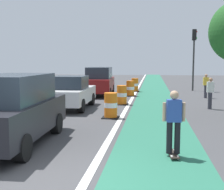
{
  "coord_description": "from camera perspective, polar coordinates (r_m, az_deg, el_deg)",
  "views": [
    {
      "loc": [
        2.2,
        -5.54,
        2.39
      ],
      "look_at": [
        0.63,
        5.85,
        1.1
      ],
      "focal_mm": 46.83,
      "sensor_mm": 36.0,
      "label": 1
    }
  ],
  "objects": [
    {
      "name": "parked_sedan_second",
      "position": [
        15.19,
        -8.06,
        0.46
      ],
      "size": [
        1.96,
        4.12,
        1.7
      ],
      "color": "silver",
      "rests_on": "ground"
    },
    {
      "name": "traffic_light_corner",
      "position": [
        25.49,
        15.71,
        8.67
      ],
      "size": [
        0.41,
        0.32,
        5.1
      ],
      "color": "#2D2D2D",
      "rests_on": "ground"
    },
    {
      "name": "parked_suv_third",
      "position": [
        21.15,
        -2.47,
        2.73
      ],
      "size": [
        2.13,
        4.7,
        2.04
      ],
      "color": "maroon",
      "rests_on": "ground"
    },
    {
      "name": "bike_lane_strip",
      "position": [
        17.7,
        8.42,
        -1.41
      ],
      "size": [
        2.5,
        80.0,
        0.01
      ],
      "primitive_type": "cube",
      "color": "#286B51",
      "rests_on": "ground"
    },
    {
      "name": "pedestrian_crossing",
      "position": [
        20.53,
        17.84,
        1.83
      ],
      "size": [
        0.34,
        0.2,
        1.61
      ],
      "color": "#33333D",
      "rests_on": "ground"
    },
    {
      "name": "pedestrian_waiting",
      "position": [
        15.73,
        18.62,
        0.5
      ],
      "size": [
        0.34,
        0.2,
        1.61
      ],
      "color": "#33333D",
      "rests_on": "ground"
    },
    {
      "name": "traffic_barrel_back",
      "position": [
        20.72,
        3.59,
        1.25
      ],
      "size": [
        0.73,
        0.73,
        1.09
      ],
      "color": "orange",
      "rests_on": "ground"
    },
    {
      "name": "traffic_barrel_mid",
      "position": [
        16.55,
        1.92,
        -0.04
      ],
      "size": [
        0.73,
        0.73,
        1.09
      ],
      "color": "orange",
      "rests_on": "ground"
    },
    {
      "name": "traffic_barrel_far",
      "position": [
        23.99,
        4.48,
        1.95
      ],
      "size": [
        0.73,
        0.73,
        1.09
      ],
      "color": "orange",
      "rests_on": "ground"
    },
    {
      "name": "skateboarder_on_lane",
      "position": [
        7.55,
        11.95,
        -5.03
      ],
      "size": [
        0.57,
        0.82,
        1.69
      ],
      "color": "black",
      "rests_on": "ground"
    },
    {
      "name": "parked_suv_nearest",
      "position": [
        8.93,
        -18.61,
        -2.66
      ],
      "size": [
        2.05,
        4.67,
        2.04
      ],
      "color": "black",
      "rests_on": "ground"
    },
    {
      "name": "ground_plane",
      "position": [
        6.42,
        -13.32,
        -15.62
      ],
      "size": [
        100.0,
        100.0,
        0.0
      ],
      "primitive_type": "plane",
      "color": "#424244"
    },
    {
      "name": "traffic_barrel_front",
      "position": [
        12.57,
        -0.24,
        -2.09
      ],
      "size": [
        0.73,
        0.73,
        1.09
      ],
      "color": "orange",
      "rests_on": "ground"
    },
    {
      "name": "lane_divider_stripe",
      "position": [
        17.75,
        3.58,
        -1.33
      ],
      "size": [
        0.2,
        80.0,
        0.01
      ],
      "primitive_type": "cube",
      "color": "silver",
      "rests_on": "ground"
    }
  ]
}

